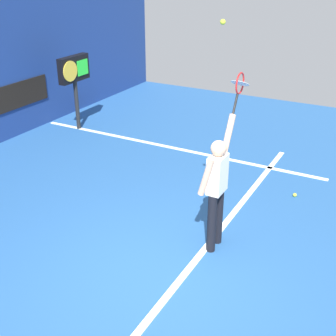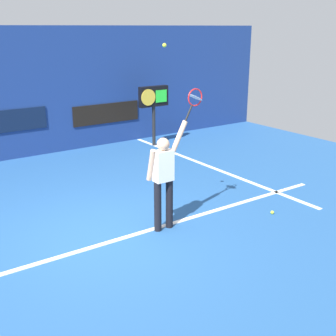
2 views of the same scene
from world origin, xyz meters
name	(u,v)px [view 2 (image 2 of 2)]	position (x,y,z in m)	size (l,w,h in m)	color
ground_plane	(103,234)	(0.00, 0.00, 0.00)	(18.00, 18.00, 0.00)	#23518C
back_wall	(2,95)	(0.00, 5.69, 1.76)	(18.00, 0.20, 3.52)	navy
sponsor_banner_center	(6,121)	(0.00, 5.57, 1.08)	(2.20, 0.03, 0.60)	#0C1933
sponsor_banner_starboard	(107,113)	(3.00, 5.57, 0.97)	(2.20, 0.03, 0.60)	black
court_baseline	(112,241)	(0.00, -0.34, 0.01)	(10.00, 0.10, 0.01)	white
court_sideline	(208,166)	(4.09, 2.00, 0.01)	(0.10, 7.00, 0.01)	white
tennis_player	(164,176)	(1.02, -0.41, 1.01)	(0.75, 0.31, 1.94)	black
tennis_racket	(194,99)	(1.67, -0.42, 2.29)	(0.43, 0.27, 0.61)	black
tennis_ball	(164,45)	(1.08, -0.36, 3.20)	(0.07, 0.07, 0.07)	#CCE033
scoreboard_clock	(154,99)	(4.08, 4.59, 1.42)	(0.96, 0.20, 1.81)	black
spare_ball	(272,212)	(3.12, -1.09, 0.03)	(0.07, 0.07, 0.07)	#CCE033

